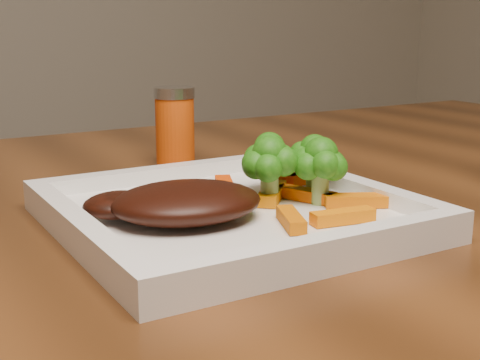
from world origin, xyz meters
TOP-DOWN VIEW (x-y plane):
  - plate at (-0.17, 0.06)m, footprint 0.27×0.27m
  - steak at (-0.21, 0.05)m, footprint 0.13×0.11m
  - broccoli_0 at (-0.11, 0.09)m, footprint 0.05×0.05m
  - broccoli_1 at (-0.07, 0.07)m, footprint 0.06×0.06m
  - broccoli_2 at (-0.09, 0.04)m, footprint 0.07×0.07m
  - broccoli_3 at (-0.13, 0.06)m, footprint 0.07×0.07m
  - carrot_0 at (-0.11, -0.02)m, footprint 0.05×0.02m
  - carrot_1 at (-0.07, 0.01)m, footprint 0.06×0.04m
  - carrot_2 at (-0.15, -0.00)m, footprint 0.03×0.05m
  - carrot_3 at (-0.06, 0.10)m, footprint 0.05×0.02m
  - carrot_4 at (-0.14, 0.11)m, footprint 0.03×0.05m
  - carrot_5 at (-0.09, 0.05)m, footprint 0.04×0.06m
  - carrot_6 at (-0.12, 0.07)m, footprint 0.05×0.06m
  - spice_shaker at (-0.11, 0.28)m, footprint 0.05×0.05m
  - carrot_7 at (-0.07, 0.10)m, footprint 0.06×0.03m

SIDE VIEW (x-z plane):
  - plate at x=-0.17m, z-range 0.75..0.76m
  - carrot_0 at x=-0.11m, z-range 0.76..0.77m
  - carrot_1 at x=-0.07m, z-range 0.76..0.77m
  - carrot_2 at x=-0.15m, z-range 0.76..0.77m
  - carrot_3 at x=-0.06m, z-range 0.76..0.77m
  - carrot_4 at x=-0.14m, z-range 0.76..0.77m
  - carrot_5 at x=-0.09m, z-range 0.76..0.77m
  - carrot_6 at x=-0.12m, z-range 0.76..0.77m
  - carrot_7 at x=-0.07m, z-range 0.76..0.77m
  - steak at x=-0.21m, z-range 0.76..0.79m
  - broccoli_2 at x=-0.09m, z-range 0.76..0.82m
  - broccoli_3 at x=-0.13m, z-range 0.76..0.82m
  - broccoli_1 at x=-0.07m, z-range 0.76..0.83m
  - spice_shaker at x=-0.11m, z-range 0.75..0.84m
  - broccoli_0 at x=-0.11m, z-range 0.76..0.83m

